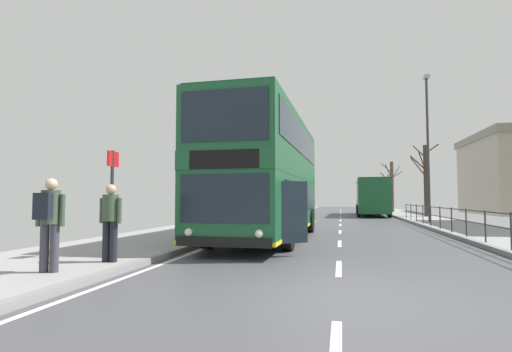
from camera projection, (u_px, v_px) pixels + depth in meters
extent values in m
cube|color=#47474D|center=(338.00, 300.00, 5.99)|extent=(8.40, 140.00, 0.06)
cube|color=silver|center=(336.00, 352.00, 3.85)|extent=(0.12, 2.00, 0.00)
cube|color=silver|center=(339.00, 268.00, 8.53)|extent=(0.12, 2.00, 0.00)
cube|color=silver|center=(340.00, 243.00, 13.22)|extent=(0.12, 2.00, 0.00)
cube|color=silver|center=(340.00, 232.00, 17.90)|extent=(0.12, 2.00, 0.00)
cube|color=silver|center=(340.00, 225.00, 22.59)|extent=(0.12, 2.00, 0.00)
cube|color=silver|center=(340.00, 220.00, 27.27)|extent=(0.12, 2.00, 0.00)
cube|color=silver|center=(341.00, 217.00, 31.96)|extent=(0.12, 2.00, 0.00)
cube|color=silver|center=(341.00, 215.00, 36.64)|extent=(0.12, 2.00, 0.00)
cube|color=silver|center=(341.00, 213.00, 41.33)|extent=(0.12, 2.00, 0.00)
cube|color=silver|center=(341.00, 212.00, 46.01)|extent=(0.12, 2.00, 0.00)
cube|color=silver|center=(341.00, 210.00, 50.70)|extent=(0.12, 2.00, 0.00)
cube|color=silver|center=(341.00, 209.00, 55.38)|extent=(0.12, 2.00, 0.00)
cube|color=silver|center=(103.00, 285.00, 6.82)|extent=(0.12, 133.00, 0.00)
cube|color=gray|center=(85.00, 281.00, 6.90)|extent=(0.20, 140.00, 0.14)
cube|color=#19512D|center=(268.00, 204.00, 14.71)|extent=(2.79, 10.57, 1.86)
cube|color=#19512D|center=(268.00, 173.00, 14.78)|extent=(2.80, 10.62, 0.49)
cube|color=#19512D|center=(268.00, 144.00, 14.84)|extent=(2.79, 10.57, 1.70)
cube|color=#154527|center=(268.00, 120.00, 14.89)|extent=(2.71, 10.25, 0.08)
cube|color=#19232D|center=(223.00, 198.00, 9.60)|extent=(2.24, 0.08, 1.19)
cube|color=black|center=(224.00, 159.00, 9.66)|extent=(1.78, 0.07, 0.47)
cube|color=#19232D|center=(224.00, 115.00, 9.72)|extent=(2.24, 0.08, 1.29)
cube|color=black|center=(223.00, 242.00, 9.54)|extent=(2.42, 0.14, 0.24)
cube|color=yellow|center=(268.00, 228.00, 14.66)|extent=(2.82, 10.62, 0.10)
cube|color=#19232D|center=(303.00, 197.00, 14.68)|extent=(0.21, 8.20, 0.97)
cube|color=#19232D|center=(302.00, 140.00, 14.55)|extent=(0.24, 9.46, 1.02)
cube|color=#19232D|center=(236.00, 198.00, 15.28)|extent=(0.21, 8.20, 0.97)
cube|color=#19232D|center=(235.00, 143.00, 15.14)|extent=(0.24, 9.46, 1.02)
sphere|color=white|center=(259.00, 234.00, 9.33)|extent=(0.20, 0.20, 0.20)
sphere|color=white|center=(189.00, 232.00, 9.75)|extent=(0.20, 0.20, 0.20)
cube|color=#19232D|center=(293.00, 212.00, 10.26)|extent=(0.69, 0.48, 1.60)
cube|color=black|center=(282.00, 212.00, 10.63)|extent=(0.12, 0.90, 1.60)
cylinder|color=black|center=(288.00, 233.00, 11.41)|extent=(0.32, 1.05, 1.04)
cylinder|color=black|center=(208.00, 231.00, 11.98)|extent=(0.32, 1.05, 1.04)
cylinder|color=black|center=(310.00, 221.00, 17.64)|extent=(0.32, 1.05, 1.04)
cylinder|color=black|center=(257.00, 220.00, 18.21)|extent=(0.32, 1.05, 1.04)
cube|color=#19512D|center=(372.00, 196.00, 35.43)|extent=(2.72, 10.90, 2.85)
cube|color=#19232D|center=(357.00, 192.00, 35.75)|extent=(0.24, 9.22, 1.37)
cube|color=#19232D|center=(386.00, 191.00, 35.17)|extent=(0.24, 9.22, 1.37)
cube|color=#19232D|center=(369.00, 194.00, 40.73)|extent=(2.12, 0.08, 1.71)
cylinder|color=black|center=(358.00, 209.00, 38.96)|extent=(0.30, 0.97, 0.96)
cylinder|color=black|center=(383.00, 209.00, 38.41)|extent=(0.30, 0.97, 0.96)
cylinder|color=black|center=(359.00, 211.00, 32.12)|extent=(0.30, 0.97, 0.96)
cylinder|color=black|center=(389.00, 211.00, 31.57)|extent=(0.30, 0.97, 0.96)
cylinder|color=#2D3338|center=(511.00, 231.00, 10.46)|extent=(0.05, 0.05, 1.00)
cylinder|color=#2D3338|center=(485.00, 226.00, 12.35)|extent=(0.05, 0.05, 1.00)
cylinder|color=#2D3338|center=(466.00, 223.00, 14.24)|extent=(0.05, 0.05, 1.00)
cylinder|color=#2D3338|center=(452.00, 220.00, 16.12)|extent=(0.05, 0.05, 1.00)
cylinder|color=#2D3338|center=(440.00, 218.00, 18.01)|extent=(0.05, 0.05, 1.00)
cylinder|color=#2D3338|center=(431.00, 216.00, 19.89)|extent=(0.05, 0.05, 1.00)
cylinder|color=#2D3338|center=(423.00, 214.00, 21.78)|extent=(0.05, 0.05, 1.00)
cylinder|color=#2D3338|center=(416.00, 213.00, 23.66)|extent=(0.05, 0.05, 1.00)
cylinder|color=#2D3338|center=(411.00, 212.00, 25.55)|extent=(0.05, 0.05, 1.00)
cylinder|color=#2D3338|center=(406.00, 211.00, 27.43)|extent=(0.05, 0.05, 1.00)
cylinder|color=#2D3338|center=(451.00, 209.00, 16.15)|extent=(0.04, 23.18, 0.04)
cylinder|color=#2D3338|center=(452.00, 219.00, 16.12)|extent=(0.04, 23.18, 0.04)
cylinder|color=#383842|center=(44.00, 247.00, 7.32)|extent=(0.19, 0.19, 0.93)
cylinder|color=#383842|center=(54.00, 247.00, 7.32)|extent=(0.19, 0.19, 0.93)
cylinder|color=#384C38|center=(51.00, 207.00, 7.36)|extent=(0.40, 0.40, 0.63)
cylinder|color=#384C38|center=(39.00, 210.00, 7.36)|extent=(0.12, 0.12, 0.60)
cylinder|color=#384C38|center=(62.00, 210.00, 7.35)|extent=(0.12, 0.12, 0.60)
sphere|color=beige|center=(51.00, 184.00, 7.38)|extent=(0.26, 0.26, 0.22)
cube|color=black|center=(43.00, 206.00, 7.10)|extent=(0.31, 0.23, 0.48)
cylinder|color=black|center=(106.00, 240.00, 8.55)|extent=(0.17, 0.17, 0.91)
cylinder|color=black|center=(114.00, 241.00, 8.50)|extent=(0.17, 0.17, 0.91)
cylinder|color=#384C38|center=(111.00, 208.00, 8.57)|extent=(0.37, 0.37, 0.57)
cylinder|color=#384C38|center=(102.00, 210.00, 8.63)|extent=(0.11, 0.11, 0.54)
cylinder|color=#384C38|center=(119.00, 211.00, 8.50)|extent=(0.11, 0.11, 0.54)
sphere|color=tan|center=(111.00, 189.00, 8.59)|extent=(0.24, 0.24, 0.22)
cylinder|color=#2D2D33|center=(112.00, 203.00, 9.36)|extent=(0.08, 0.08, 2.50)
cube|color=red|center=(113.00, 159.00, 9.44)|extent=(0.04, 0.44, 0.36)
cylinder|color=#38383D|center=(428.00, 150.00, 23.18)|extent=(0.14, 0.14, 8.42)
cube|color=#B2B2AD|center=(426.00, 77.00, 23.43)|extent=(0.28, 0.60, 0.20)
cylinder|color=#423328|center=(426.00, 181.00, 30.61)|extent=(0.38, 0.38, 5.51)
cylinder|color=#423328|center=(426.00, 170.00, 31.04)|extent=(0.21, 0.89, 1.17)
cylinder|color=#423328|center=(425.00, 160.00, 31.13)|extent=(0.17, 1.00, 1.40)
cylinder|color=#423328|center=(432.00, 149.00, 30.81)|extent=(1.10, 0.45, 0.80)
cylinder|color=#423328|center=(418.00, 163.00, 31.06)|extent=(1.15, 0.67, 1.25)
cylinder|color=#423328|center=(418.00, 167.00, 31.35)|extent=(1.01, 1.31, 1.68)
cylinder|color=#423328|center=(422.00, 162.00, 30.36)|extent=(0.78, 0.92, 1.66)
cylinder|color=#423328|center=(419.00, 152.00, 30.84)|extent=(0.96, 0.10, 1.01)
cylinder|color=brown|center=(392.00, 187.00, 41.57)|extent=(0.36, 0.36, 5.24)
cylinder|color=brown|center=(389.00, 172.00, 41.03)|extent=(0.91, 1.56, 1.55)
cylinder|color=brown|center=(387.00, 168.00, 41.92)|extent=(1.08, 0.38, 1.13)
cylinder|color=brown|center=(390.00, 180.00, 40.86)|extent=(0.70, 1.74, 0.94)
cylinder|color=brown|center=(386.00, 178.00, 41.76)|extent=(1.26, 0.12, 1.23)
cylinder|color=brown|center=(396.00, 173.00, 41.93)|extent=(0.98, 0.86, 1.48)
cylinder|color=brown|center=(397.00, 175.00, 41.61)|extent=(1.09, 0.24, 0.72)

